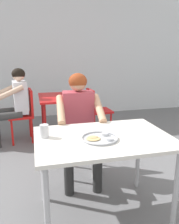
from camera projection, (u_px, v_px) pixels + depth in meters
ground_plane at (104, 216)px, 2.09m from camera, size 12.00×12.00×0.05m
back_wall at (56, 40)px, 5.01m from camera, size 12.00×0.12×3.40m
table_foreground at (103, 145)px, 1.92m from camera, size 1.13×0.79×0.76m
thali_tray at (100, 138)px, 1.83m from camera, size 0.30×0.30×0.03m
drinking_cup at (44, 131)px, 1.86m from camera, size 0.07×0.07×0.11m
chair_foreground at (77, 131)px, 2.79m from camera, size 0.43×0.47×0.87m
diner_foreground at (79, 118)px, 2.52m from camera, size 0.52×0.57×1.22m
table_background_red at (64, 101)px, 3.82m from camera, size 0.82×0.87×0.73m
chair_red_left at (25, 111)px, 3.70m from camera, size 0.42×0.43×0.86m
chair_red_right at (96, 108)px, 4.04m from camera, size 0.42×0.41×0.82m
patron_background at (14, 99)px, 3.60m from camera, size 0.59×0.54×1.20m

